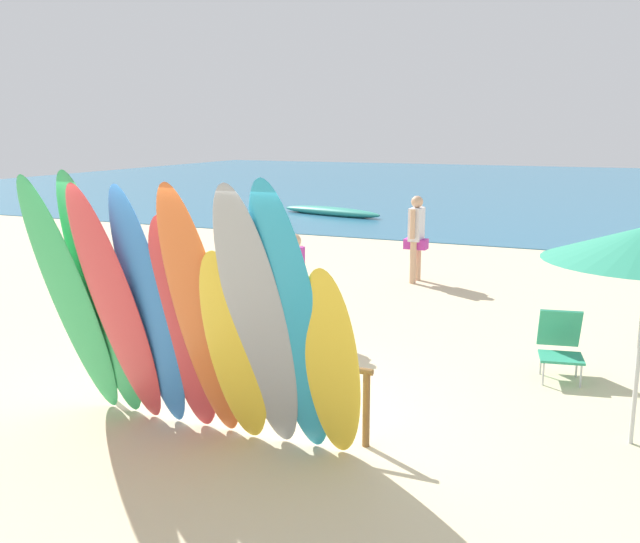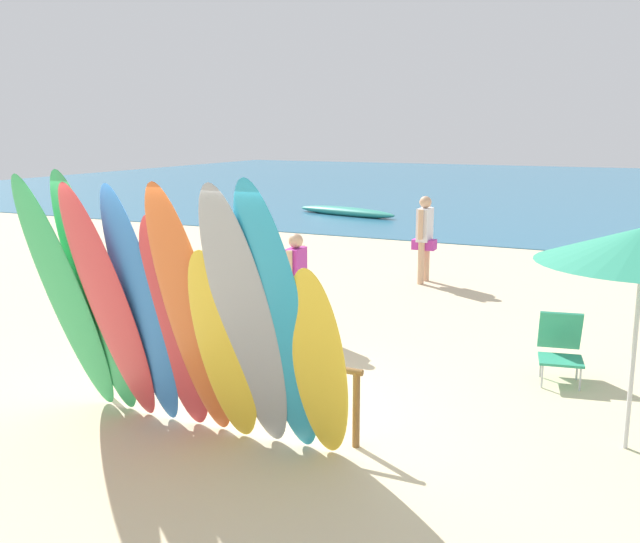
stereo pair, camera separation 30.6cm
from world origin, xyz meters
The scene contains 17 objects.
ground centered at (0.00, 14.00, 0.00)m, with size 60.00×60.00×0.00m, color beige.
ocean_water centered at (0.00, 32.08, 0.01)m, with size 60.00×40.00×0.02m, color teal.
surfboard_rack centered at (0.00, 0.00, 0.61)m, with size 3.14×0.07×0.78m.
surfboard_green_0 centered at (-1.36, -0.66, 1.29)m, with size 0.52×0.07×2.75m, color #38B266.
surfboard_green_1 centered at (-1.06, -0.58, 1.31)m, with size 0.53×0.07×2.73m, color #38B266.
surfboard_red_2 centered at (-0.80, -0.67, 1.26)m, with size 0.56×0.07×2.66m, color #D13D42.
surfboard_blue_3 centered at (-0.48, -0.59, 1.26)m, with size 0.49×0.08×2.61m, color #337AD1.
surfboard_red_4 centered at (-0.13, -0.54, 1.13)m, with size 0.53×0.07×2.34m, color #D13D42.
surfboard_orange_5 centered at (0.15, -0.67, 1.28)m, with size 0.53×0.07×2.71m, color orange.
surfboard_yellow_6 centered at (0.45, -0.61, 1.00)m, with size 0.53×0.07×2.10m, color yellow.
surfboard_grey_7 centered at (0.76, -0.72, 1.29)m, with size 0.56×0.07×2.76m, color #999EA3.
surfboard_teal_8 centered at (1.07, -0.70, 1.31)m, with size 0.55×0.06×2.80m, color #289EC6.
surfboard_yellow_9 centered at (1.38, -0.55, 0.95)m, with size 0.49×0.07×2.01m, color yellow.
beachgoer_strolling centered at (-0.06, 7.30, 0.97)m, with size 0.44×0.64×1.69m.
beachgoer_by_water centered at (-0.64, 2.96, 0.87)m, with size 0.39×0.57×1.51m.
beach_chair_red centered at (3.02, 2.76, 0.43)m, with size 0.62×0.78×0.81m.
distant_boat centered at (-5.61, 16.47, 0.14)m, with size 4.03×1.60×0.32m.
Camera 1 is at (3.57, -5.91, 2.98)m, focal length 39.57 mm.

